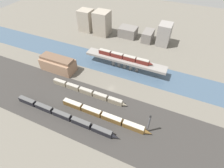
{
  "coord_description": "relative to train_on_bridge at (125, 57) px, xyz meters",
  "views": [
    {
      "loc": [
        36.55,
        -80.25,
        87.72
      ],
      "look_at": [
        0.0,
        0.98,
        3.36
      ],
      "focal_mm": 28.0,
      "sensor_mm": 36.0,
      "label": 1
    }
  ],
  "objects": [
    {
      "name": "ground_plane",
      "position": [
        0.55,
        -25.96,
        -10.21
      ],
      "size": [
        400.0,
        400.0,
        0.0
      ],
      "primitive_type": "plane",
      "color": "#666056"
    },
    {
      "name": "railbed_yard",
      "position": [
        0.55,
        -49.96,
        -10.2
      ],
      "size": [
        280.0,
        42.0,
        0.01
      ],
      "primitive_type": "cube",
      "color": "#33302D",
      "rests_on": "ground"
    },
    {
      "name": "river_water",
      "position": [
        0.55,
        0.0,
        -10.21
      ],
      "size": [
        320.0,
        25.34,
        0.01
      ],
      "primitive_type": "cube",
      "color": "#3D5166",
      "rests_on": "ground"
    },
    {
      "name": "bridge",
      "position": [
        0.55,
        -0.0,
        -3.41
      ],
      "size": [
        65.25,
        8.57,
        8.39
      ],
      "color": "gray",
      "rests_on": "ground"
    },
    {
      "name": "train_on_bridge",
      "position": [
        0.0,
        0.0,
        0.0
      ],
      "size": [
        44.48,
        3.1,
        3.72
      ],
      "color": "#5B1E19",
      "rests_on": "bridge"
    },
    {
      "name": "train_yard_near",
      "position": [
        -15.1,
        -60.71,
        -8.32
      ],
      "size": [
        70.82,
        2.82,
        3.84
      ],
      "color": "black",
      "rests_on": "ground"
    },
    {
      "name": "train_yard_mid",
      "position": [
        6.75,
        -50.8,
        -8.31
      ],
      "size": [
        58.19,
        3.14,
        3.87
      ],
      "color": "brown",
      "rests_on": "ground"
    },
    {
      "name": "train_yard_far",
      "position": [
        -12.16,
        -37.49,
        -8.34
      ],
      "size": [
        56.76,
        2.62,
        3.81
      ],
      "color": "gray",
      "rests_on": "ground"
    },
    {
      "name": "warehouse_building",
      "position": [
        -46.41,
        -23.5,
        -4.73
      ],
      "size": [
        27.03,
        12.07,
        11.52
      ],
      "color": "#937056",
      "rests_on": "ground"
    },
    {
      "name": "signal_tower",
      "position": [
        33.23,
        -49.34,
        -2.99
      ],
      "size": [
        1.0,
        0.97,
        14.74
      ],
      "color": "#4C4C51",
      "rests_on": "ground"
    },
    {
      "name": "city_block_far_left",
      "position": [
        -60.45,
        44.67,
        0.65
      ],
      "size": [
        13.61,
        12.73,
        21.72
      ],
      "primitive_type": "cube",
      "color": "gray",
      "rests_on": "ground"
    },
    {
      "name": "city_block_left",
      "position": [
        -41.46,
        44.02,
        1.48
      ],
      "size": [
        14.57,
        14.78,
        23.38
      ],
      "primitive_type": "cube",
      "color": "gray",
      "rests_on": "ground"
    },
    {
      "name": "city_block_center",
      "position": [
        -15.69,
        50.32,
        -5.46
      ],
      "size": [
        17.25,
        13.53,
        9.49
      ],
      "primitive_type": "cube",
      "color": "slate",
      "rests_on": "ground"
    },
    {
      "name": "city_block_right",
      "position": [
        5.19,
        50.12,
        -5.31
      ],
      "size": [
        9.13,
        15.99,
        9.79
      ],
      "primitive_type": "cube",
      "color": "slate",
      "rests_on": "ground"
    },
    {
      "name": "city_block_far_right",
      "position": [
        20.05,
        49.52,
        -0.18
      ],
      "size": [
        11.31,
        14.1,
        20.05
      ],
      "primitive_type": "cube",
      "color": "gray",
      "rests_on": "ground"
    }
  ]
}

